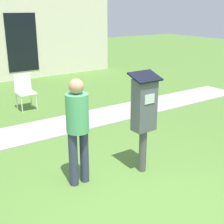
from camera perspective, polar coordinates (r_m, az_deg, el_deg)
ground_plane at (r=4.37m, az=4.14°, el=-16.13°), size 40.00×40.00×0.00m
sidewalk at (r=6.82m, az=-12.56°, el=-3.12°), size 12.00×1.10×0.02m
parking_meter at (r=4.70m, az=5.88°, el=0.33°), size 0.44×0.31×1.59m
person_standing at (r=4.39m, az=-6.30°, el=-2.25°), size 0.32×0.32×1.58m
outdoor_chair_middle at (r=8.19m, az=-15.75°, el=4.11°), size 0.44×0.44×0.90m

